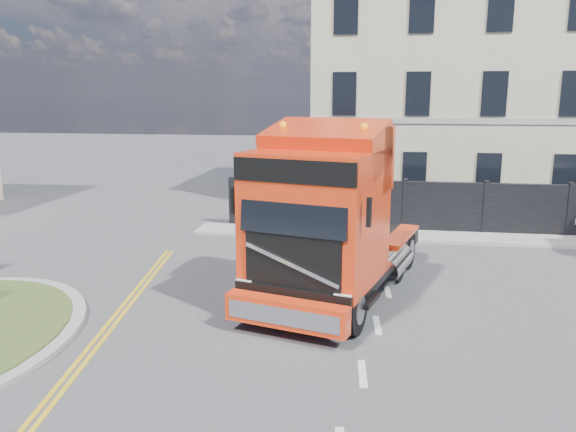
# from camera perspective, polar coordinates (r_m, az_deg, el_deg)

# --- Properties ---
(ground) EXTENTS (120.00, 120.00, 0.00)m
(ground) POSITION_cam_1_polar(r_m,az_deg,el_deg) (14.13, -3.19, -9.68)
(ground) COLOR #424244
(ground) RESTS_ON ground
(hoarding_fence) EXTENTS (18.80, 0.25, 2.00)m
(hoarding_fence) POSITION_cam_1_polar(r_m,az_deg,el_deg) (22.56, 18.23, 0.71)
(hoarding_fence) COLOR black
(hoarding_fence) RESTS_ON ground
(georgian_building) EXTENTS (12.30, 10.30, 12.80)m
(georgian_building) POSITION_cam_1_polar(r_m,az_deg,el_deg) (29.51, 15.40, 12.79)
(georgian_building) COLOR #B2A68D
(georgian_building) RESTS_ON ground
(pavement_far) EXTENTS (20.00, 1.60, 0.12)m
(pavement_far) POSITION_cam_1_polar(r_m,az_deg,el_deg) (21.81, 17.02, -2.13)
(pavement_far) COLOR gray
(pavement_far) RESTS_ON ground
(truck) EXTENTS (4.70, 8.02, 4.53)m
(truck) POSITION_cam_1_polar(r_m,az_deg,el_deg) (14.17, 4.00, -1.02)
(truck) COLOR black
(truck) RESTS_ON ground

